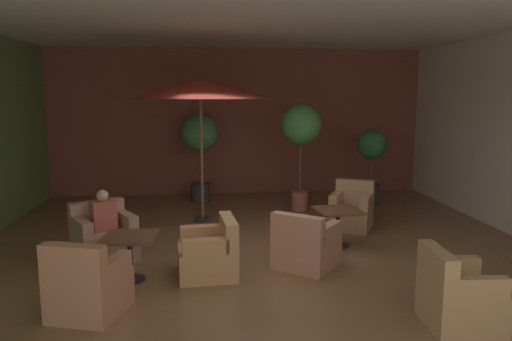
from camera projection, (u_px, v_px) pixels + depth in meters
ground_plane at (259, 258)px, 7.37m from camera, size 9.17×9.87×0.02m
wall_back_brick at (238, 122)px, 11.91m from camera, size 9.17×0.08×3.52m
ceiling_slab at (260, 14)px, 6.82m from camera, size 9.17×9.87×0.06m
armchair_front_left_east at (458, 298)px, 5.13m from camera, size 0.76×0.78×0.85m
cafe_table_front_right at (130, 246)px, 6.40m from camera, size 0.73×0.73×0.61m
armchair_front_right_north at (88, 287)px, 5.40m from camera, size 0.90×0.94×0.89m
armchair_front_right_east at (210, 254)px, 6.62m from camera, size 0.84×0.88×0.78m
armchair_front_right_south at (104, 238)px, 7.26m from camera, size 1.10×1.08×0.84m
cafe_table_mid_center at (338, 218)px, 7.86m from camera, size 0.76×0.76×0.61m
armchair_mid_center_north at (352, 211)px, 8.96m from camera, size 0.98×1.02×0.86m
armchair_mid_center_east at (306, 246)px, 6.90m from camera, size 1.07×1.07×0.82m
patio_umbrella_tall_red at (201, 90)px, 9.09m from camera, size 2.51×2.51×2.71m
potted_tree_left_corner at (371, 155)px, 10.85m from camera, size 0.67×0.67×1.67m
potted_tree_mid_left at (199, 140)px, 10.99m from camera, size 0.84×0.84×2.01m
potted_tree_mid_right at (301, 131)px, 10.11m from camera, size 0.85×0.85×2.24m
patron_blue_shirt at (103, 213)px, 7.17m from camera, size 0.42×0.37×0.60m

